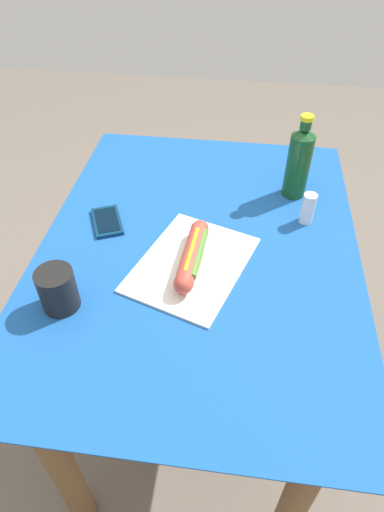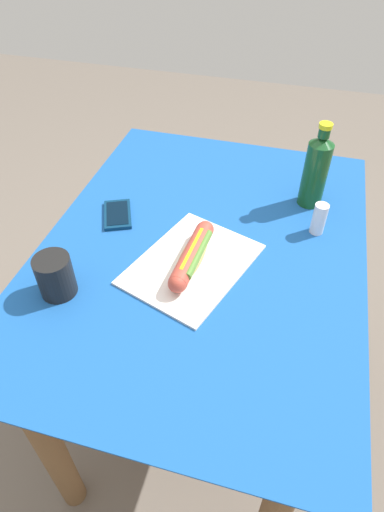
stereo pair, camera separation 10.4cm
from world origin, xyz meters
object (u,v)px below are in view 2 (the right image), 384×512
object	(u,v)px
hot_dog	(192,255)
cell_phone	(118,214)
soda_bottle	(316,170)
drinking_cup	(55,276)
salt_shaker	(319,219)

from	to	relation	value
hot_dog	cell_phone	xyz separation A→B (m)	(-0.13, -0.25, -0.03)
soda_bottle	drinking_cup	xyz separation A→B (m)	(0.50, -0.52, -0.06)
cell_phone	salt_shaker	xyz separation A→B (m)	(-0.08, 0.53, 0.04)
hot_dog	soda_bottle	size ratio (longest dim) A/B	1.00
hot_dog	salt_shaker	bearing A→B (deg)	126.46
hot_dog	drinking_cup	bearing A→B (deg)	-58.98
soda_bottle	hot_dog	bearing A→B (deg)	-37.12
soda_bottle	salt_shaker	size ratio (longest dim) A/B	2.79
hot_dog	drinking_cup	distance (m)	0.32
salt_shaker	soda_bottle	bearing A→B (deg)	-167.01
soda_bottle	drinking_cup	bearing A→B (deg)	-46.50
soda_bottle	salt_shaker	distance (m)	0.14
soda_bottle	drinking_cup	size ratio (longest dim) A/B	2.41
hot_dog	cell_phone	world-z (taller)	hot_dog
drinking_cup	hot_dog	bearing A→B (deg)	121.02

